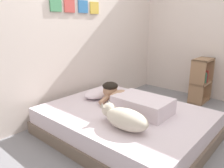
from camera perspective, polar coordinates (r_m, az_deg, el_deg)
ground_plane at (r=2.72m, az=13.45°, el=-14.35°), size 11.67×11.67×0.00m
back_wall at (r=3.33m, az=-9.65°, el=14.06°), size 3.83×0.12×2.50m
side_wall_right at (r=4.28m, az=24.49°, el=13.25°), size 0.10×5.97×2.50m
bed at (r=2.70m, az=3.20°, el=-10.11°), size 1.48×1.90×0.33m
pillow at (r=3.08m, az=-3.01°, el=-2.27°), size 0.52×0.32×0.11m
person_lying at (r=2.65m, az=5.41°, el=-4.31°), size 0.43×0.92×0.27m
dog at (r=2.19m, az=3.17°, el=-8.78°), size 0.26×0.57×0.21m
coffee_cup at (r=3.07m, az=0.19°, el=-2.70°), size 0.12×0.09×0.07m
cell_phone at (r=2.74m, az=4.57°, el=-5.85°), size 0.07×0.14×0.01m
bookshelf at (r=4.03m, az=22.07°, el=0.98°), size 0.45×0.24×0.75m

